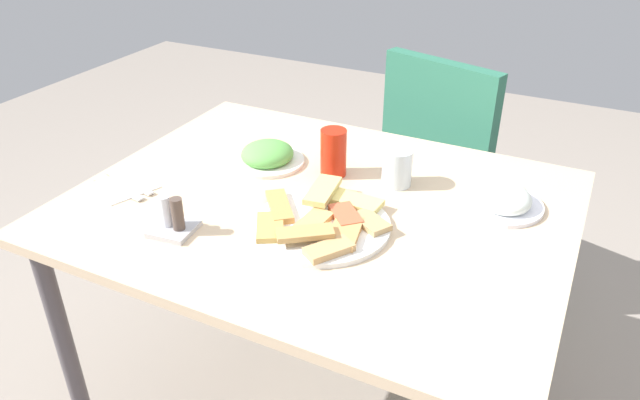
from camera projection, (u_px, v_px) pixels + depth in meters
name	position (u px, v px, depth m)	size (l,w,h in m)	color
dining_table	(319.00, 228.00, 1.45)	(1.15, 0.90, 0.72)	beige
dining_chair	(449.00, 165.00, 2.07)	(0.52, 0.53, 0.88)	#2B6B52
pide_platter	(322.00, 222.00, 1.31)	(0.32, 0.32, 0.04)	white
salad_plate_greens	(500.00, 198.00, 1.39)	(0.20, 0.20, 0.06)	white
salad_plate_rice	(267.00, 155.00, 1.58)	(0.19, 0.19, 0.06)	white
soda_can	(333.00, 153.00, 1.50)	(0.07, 0.07, 0.12)	red
drinking_glass	(397.00, 167.00, 1.46)	(0.07, 0.07, 0.09)	silver
paper_napkin	(124.00, 186.00, 1.47)	(0.13, 0.13, 0.00)	white
fork	(118.00, 188.00, 1.46)	(0.18, 0.02, 0.01)	silver
spoon	(128.00, 182.00, 1.49)	(0.19, 0.02, 0.01)	silver
condiment_caddy	(173.00, 221.00, 1.29)	(0.10, 0.10, 0.09)	#B2B2B7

